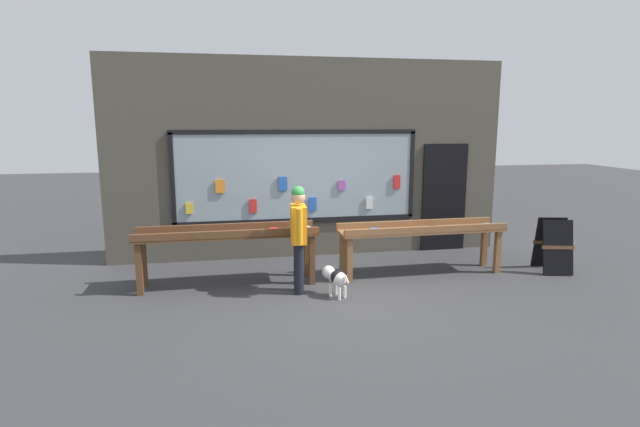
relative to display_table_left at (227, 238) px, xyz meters
name	(u,v)px	position (x,y,z in m)	size (l,w,h in m)	color
ground_plane	(339,296)	(1.58, -0.82, -0.75)	(40.00, 40.00, 0.00)	#38383A
shopfront_facade	(312,160)	(1.61, 1.57, 1.06)	(7.42, 0.29, 3.67)	#4C473D
display_table_left	(227,238)	(0.00, 0.00, 0.00)	(2.78, 0.64, 0.92)	brown
display_table_right	(421,233)	(3.17, 0.00, -0.05)	(2.78, 0.63, 0.86)	brown
person_browsing	(298,232)	(1.03, -0.55, 0.18)	(0.25, 0.64, 1.61)	black
small_dog	(336,277)	(1.53, -0.82, -0.46)	(0.36, 0.50, 0.42)	white
sandwich_board_sign	(553,245)	(5.44, -0.28, -0.29)	(0.61, 0.70, 0.91)	black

